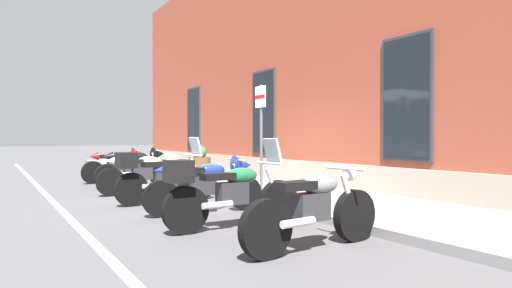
{
  "coord_description": "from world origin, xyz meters",
  "views": [
    {
      "loc": [
        8.32,
        -4.28,
        1.3
      ],
      "look_at": [
        -0.03,
        0.89,
        1.17
      ],
      "focal_mm": 30.13,
      "sensor_mm": 36.0,
      "label": 1
    }
  ],
  "objects_px": {
    "motorcycle_black_sport": "(138,166)",
    "motorcycle_green_touring": "(228,191)",
    "parking_sign": "(261,123)",
    "barrel_planter": "(200,165)",
    "motorcycle_grey_naked": "(315,209)",
    "motorcycle_blue_sport": "(210,182)",
    "motorcycle_red_sport": "(120,163)",
    "motorcycle_white_sport": "(148,170)",
    "motorcycle_silver_touring": "(162,176)"
  },
  "relations": [
    {
      "from": "motorcycle_silver_touring",
      "to": "motorcycle_green_touring",
      "type": "xyz_separation_m",
      "value": [
        2.83,
        -0.02,
        -0.01
      ]
    },
    {
      "from": "motorcycle_green_touring",
      "to": "barrel_planter",
      "type": "bearing_deg",
      "value": 159.24
    },
    {
      "from": "parking_sign",
      "to": "barrel_planter",
      "type": "bearing_deg",
      "value": 174.46
    },
    {
      "from": "motorcycle_red_sport",
      "to": "parking_sign",
      "type": "xyz_separation_m",
      "value": [
        5.38,
        1.55,
        1.06
      ]
    },
    {
      "from": "motorcycle_black_sport",
      "to": "motorcycle_silver_touring",
      "type": "bearing_deg",
      "value": -7.68
    },
    {
      "from": "motorcycle_silver_touring",
      "to": "barrel_planter",
      "type": "distance_m",
      "value": 3.97
    },
    {
      "from": "motorcycle_black_sport",
      "to": "motorcycle_blue_sport",
      "type": "height_order",
      "value": "motorcycle_black_sport"
    },
    {
      "from": "motorcycle_blue_sport",
      "to": "motorcycle_green_touring",
      "type": "bearing_deg",
      "value": -14.8
    },
    {
      "from": "motorcycle_silver_touring",
      "to": "motorcycle_grey_naked",
      "type": "bearing_deg",
      "value": 3.87
    },
    {
      "from": "motorcycle_black_sport",
      "to": "motorcycle_silver_touring",
      "type": "height_order",
      "value": "motorcycle_silver_touring"
    },
    {
      "from": "motorcycle_grey_naked",
      "to": "parking_sign",
      "type": "xyz_separation_m",
      "value": [
        -3.7,
        1.6,
        1.14
      ]
    },
    {
      "from": "motorcycle_black_sport",
      "to": "motorcycle_green_touring",
      "type": "bearing_deg",
      "value": -4.28
    },
    {
      "from": "motorcycle_silver_touring",
      "to": "barrel_planter",
      "type": "relative_size",
      "value": 2.25
    },
    {
      "from": "motorcycle_white_sport",
      "to": "motorcycle_green_touring",
      "type": "xyz_separation_m",
      "value": [
        4.42,
        -0.24,
        -0.01
      ]
    },
    {
      "from": "motorcycle_blue_sport",
      "to": "motorcycle_grey_naked",
      "type": "height_order",
      "value": "motorcycle_blue_sport"
    },
    {
      "from": "motorcycle_red_sport",
      "to": "motorcycle_grey_naked",
      "type": "height_order",
      "value": "motorcycle_red_sport"
    },
    {
      "from": "motorcycle_silver_touring",
      "to": "motorcycle_green_touring",
      "type": "bearing_deg",
      "value": -0.48
    },
    {
      "from": "motorcycle_black_sport",
      "to": "motorcycle_green_touring",
      "type": "height_order",
      "value": "motorcycle_green_touring"
    },
    {
      "from": "motorcycle_silver_touring",
      "to": "motorcycle_black_sport",
      "type": "bearing_deg",
      "value": 172.32
    },
    {
      "from": "motorcycle_blue_sport",
      "to": "parking_sign",
      "type": "xyz_separation_m",
      "value": [
        -0.83,
        1.57,
        1.07
      ]
    },
    {
      "from": "motorcycle_blue_sport",
      "to": "motorcycle_green_touring",
      "type": "height_order",
      "value": "motorcycle_green_touring"
    },
    {
      "from": "motorcycle_white_sport",
      "to": "motorcycle_blue_sport",
      "type": "xyz_separation_m",
      "value": [
        3.1,
        0.11,
        -0.01
      ]
    },
    {
      "from": "motorcycle_red_sport",
      "to": "motorcycle_white_sport",
      "type": "relative_size",
      "value": 0.96
    },
    {
      "from": "motorcycle_red_sport",
      "to": "motorcycle_white_sport",
      "type": "bearing_deg",
      "value": -2.46
    },
    {
      "from": "motorcycle_black_sport",
      "to": "parking_sign",
      "type": "relative_size",
      "value": 0.93
    },
    {
      "from": "motorcycle_red_sport",
      "to": "parking_sign",
      "type": "distance_m",
      "value": 5.7
    },
    {
      "from": "parking_sign",
      "to": "motorcycle_black_sport",
      "type": "bearing_deg",
      "value": -158.89
    },
    {
      "from": "motorcycle_green_touring",
      "to": "motorcycle_grey_naked",
      "type": "distance_m",
      "value": 1.58
    },
    {
      "from": "motorcycle_blue_sport",
      "to": "motorcycle_silver_touring",
      "type": "bearing_deg",
      "value": -167.85
    },
    {
      "from": "parking_sign",
      "to": "motorcycle_red_sport",
      "type": "bearing_deg",
      "value": -163.9
    },
    {
      "from": "motorcycle_silver_touring",
      "to": "parking_sign",
      "type": "distance_m",
      "value": 2.28
    },
    {
      "from": "motorcycle_black_sport",
      "to": "motorcycle_blue_sport",
      "type": "relative_size",
      "value": 0.98
    },
    {
      "from": "motorcycle_blue_sport",
      "to": "motorcycle_red_sport",
      "type": "bearing_deg",
      "value": 179.81
    },
    {
      "from": "motorcycle_red_sport",
      "to": "motorcycle_blue_sport",
      "type": "xyz_separation_m",
      "value": [
        6.21,
        -0.02,
        -0.01
      ]
    },
    {
      "from": "motorcycle_white_sport",
      "to": "parking_sign",
      "type": "distance_m",
      "value": 3.02
    },
    {
      "from": "motorcycle_white_sport",
      "to": "motorcycle_grey_naked",
      "type": "height_order",
      "value": "motorcycle_white_sport"
    },
    {
      "from": "motorcycle_black_sport",
      "to": "parking_sign",
      "type": "height_order",
      "value": "parking_sign"
    },
    {
      "from": "motorcycle_blue_sport",
      "to": "parking_sign",
      "type": "relative_size",
      "value": 0.95
    },
    {
      "from": "motorcycle_grey_naked",
      "to": "parking_sign",
      "type": "distance_m",
      "value": 4.18
    },
    {
      "from": "motorcycle_black_sport",
      "to": "motorcycle_green_touring",
      "type": "distance_m",
      "value": 5.98
    },
    {
      "from": "motorcycle_black_sport",
      "to": "barrel_planter",
      "type": "height_order",
      "value": "barrel_planter"
    },
    {
      "from": "motorcycle_white_sport",
      "to": "motorcycle_black_sport",
      "type": "bearing_deg",
      "value": 172.24
    },
    {
      "from": "motorcycle_green_touring",
      "to": "parking_sign",
      "type": "height_order",
      "value": "parking_sign"
    },
    {
      "from": "motorcycle_black_sport",
      "to": "motorcycle_grey_naked",
      "type": "distance_m",
      "value": 7.52
    },
    {
      "from": "motorcycle_blue_sport",
      "to": "motorcycle_grey_naked",
      "type": "bearing_deg",
      "value": -0.58
    },
    {
      "from": "motorcycle_grey_naked",
      "to": "motorcycle_black_sport",
      "type": "bearing_deg",
      "value": 179.03
    },
    {
      "from": "parking_sign",
      "to": "motorcycle_white_sport",
      "type": "bearing_deg",
      "value": -143.47
    },
    {
      "from": "motorcycle_green_touring",
      "to": "barrel_planter",
      "type": "height_order",
      "value": "motorcycle_green_touring"
    },
    {
      "from": "motorcycle_red_sport",
      "to": "motorcycle_white_sport",
      "type": "distance_m",
      "value": 3.11
    },
    {
      "from": "motorcycle_red_sport",
      "to": "motorcycle_black_sport",
      "type": "height_order",
      "value": "motorcycle_black_sport"
    }
  ]
}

